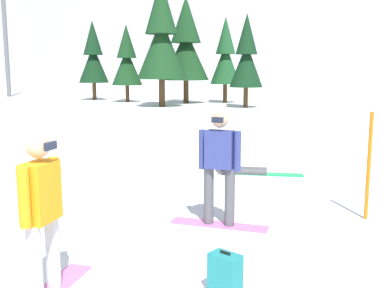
% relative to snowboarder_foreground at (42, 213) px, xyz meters
% --- Properties ---
extents(snowboarder_foreground, '(0.51, 1.48, 1.69)m').
position_rel_snowboarder_foreground_xyz_m(snowboarder_foreground, '(0.00, 0.00, 0.00)').
color(snowboarder_foreground, pink).
rests_on(snowboarder_foreground, ground_plane).
extents(snowboarder_midground, '(1.49, 0.57, 1.71)m').
position_rel_snowboarder_foreground_xyz_m(snowboarder_midground, '(1.66, 2.35, 0.02)').
color(snowboarder_midground, pink).
rests_on(snowboarder_midground, ground_plane).
extents(snowboarder_background, '(1.84, 0.63, 0.98)m').
position_rel_snowboarder_foreground_xyz_m(snowboarder_background, '(1.82, 5.85, -0.55)').
color(snowboarder_background, '#4C4C51').
rests_on(snowboarder_background, ground_plane).
extents(backpack_teal, '(0.38, 0.37, 0.47)m').
position_rel_snowboarder_foreground_xyz_m(backpack_teal, '(1.84, 0.24, -0.68)').
color(backpack_teal, '#1E7A7F').
rests_on(backpack_teal, ground_plane).
extents(trail_marker_pole, '(0.06, 0.06, 1.68)m').
position_rel_snowboarder_foreground_xyz_m(trail_marker_pole, '(3.92, 2.92, -0.05)').
color(trail_marker_pole, orange).
rests_on(trail_marker_pole, ground_plane).
extents(pine_tree_young, '(2.00, 2.00, 5.58)m').
position_rel_snowboarder_foreground_xyz_m(pine_tree_young, '(2.13, 23.75, 2.15)').
color(pine_tree_young, '#472D19').
rests_on(pine_tree_young, ground_plane).
extents(pine_tree_leaning, '(2.16, 2.16, 5.40)m').
position_rel_snowboarder_foreground_xyz_m(pine_tree_leaning, '(-6.18, 27.69, 2.05)').
color(pine_tree_leaning, '#472D19').
rests_on(pine_tree_leaning, ground_plane).
extents(pine_tree_tall, '(3.12, 3.12, 7.10)m').
position_rel_snowboarder_foreground_xyz_m(pine_tree_tall, '(-1.89, 26.90, 2.98)').
color(pine_tree_tall, '#472D19').
rests_on(pine_tree_tall, ground_plane).
extents(pine_tree_slender, '(2.23, 2.23, 5.89)m').
position_rel_snowboarder_foreground_xyz_m(pine_tree_slender, '(-9.22, 29.57, 2.32)').
color(pine_tree_slender, '#472D19').
rests_on(pine_tree_slender, ground_plane).
extents(pine_tree_short, '(3.04, 3.04, 7.74)m').
position_rel_snowboarder_foreground_xyz_m(pine_tree_short, '(-3.02, 23.83, 3.33)').
color(pine_tree_short, '#472D19').
rests_on(pine_tree_short, ground_plane).
extents(pine_tree_broad, '(2.09, 2.09, 5.84)m').
position_rel_snowboarder_foreground_xyz_m(pine_tree_broad, '(0.73, 27.73, 2.29)').
color(pine_tree_broad, '#472D19').
rests_on(pine_tree_broad, ground_plane).
extents(ski_lift_tower, '(3.38, 0.36, 11.94)m').
position_rel_snowboarder_foreground_xyz_m(ski_lift_tower, '(-17.65, 32.63, 5.83)').
color(ski_lift_tower, '#595B60').
rests_on(ski_lift_tower, ground_plane).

